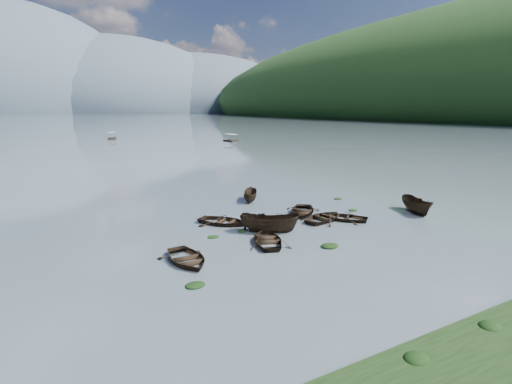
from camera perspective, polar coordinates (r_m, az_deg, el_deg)
ground_plane at (r=30.05m, az=11.33°, el=-7.89°), size 2400.00×2400.00×0.00m
haze_mtn_b at (r=922.32m, az=-32.23°, el=9.51°), size 520.00×520.00×340.00m
haze_mtn_c at (r=934.94m, az=-19.75°, el=10.63°), size 520.00×520.00×260.00m
haze_mtn_d at (r=981.64m, az=-9.16°, el=11.20°), size 520.00×520.00×220.00m
rowboat_0 at (r=27.34m, az=-9.85°, el=-9.87°), size 3.34×4.61×0.94m
rowboat_1 at (r=30.57m, az=1.66°, el=-7.30°), size 4.54×5.29×0.92m
rowboat_2 at (r=33.11m, az=1.93°, el=-5.78°), size 5.06×4.50×1.91m
rowboat_3 at (r=37.57m, az=12.48°, el=-3.90°), size 4.98×5.15×0.87m
rowboat_4 at (r=37.03m, az=9.72°, el=-4.02°), size 5.40×4.59×0.95m
rowboat_5 at (r=42.15m, az=21.94°, el=-2.77°), size 3.30×4.95×1.79m
rowboat_6 at (r=35.46m, az=-4.73°, el=-4.61°), size 5.40×5.63×0.95m
rowboat_7 at (r=39.01m, az=6.61°, el=-3.11°), size 5.62×5.83×0.98m
rowboat_8 at (r=44.02m, az=-0.86°, el=-1.29°), size 3.21×3.93×1.45m
weed_clump_0 at (r=23.87m, az=-8.66°, el=-13.16°), size 1.18×0.96×0.26m
weed_clump_1 at (r=37.03m, az=5.15°, el=-3.89°), size 0.85×0.68×0.19m
weed_clump_2 at (r=30.24m, az=10.48°, el=-7.72°), size 1.36×1.09×0.29m
weed_clump_3 at (r=41.03m, az=13.66°, el=-2.62°), size 0.95×0.80×0.21m
weed_clump_4 at (r=37.41m, az=9.25°, el=-3.84°), size 1.15×0.91×0.24m
weed_clump_5 at (r=32.01m, az=-6.12°, el=-6.47°), size 0.96×0.78×0.20m
weed_clump_6 at (r=33.31m, az=-2.01°, el=-5.67°), size 0.86×0.72×0.18m
weed_clump_7 at (r=45.84m, az=11.61°, el=-1.00°), size 1.00×0.80×0.22m
pontoon_centre at (r=141.28m, az=-19.86°, el=7.15°), size 3.76×5.92×2.11m
pontoon_right at (r=124.11m, az=-3.65°, el=7.26°), size 2.75×5.66×2.10m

